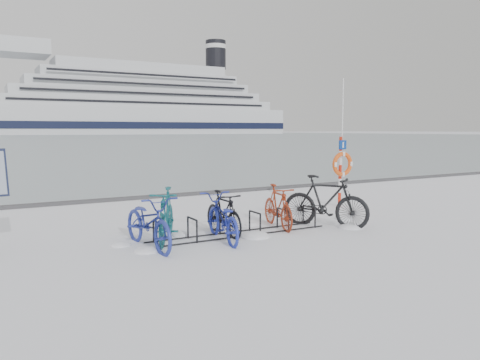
# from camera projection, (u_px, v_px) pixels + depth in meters

# --- Properties ---
(ground) EXTENTS (900.00, 900.00, 0.00)m
(ground) POSITION_uv_depth(u_px,v_px,m) (240.00, 235.00, 9.75)
(ground) COLOR white
(ground) RESTS_ON ground
(quay_edge) EXTENTS (400.00, 0.25, 0.10)m
(quay_edge) POSITION_uv_depth(u_px,v_px,m) (149.00, 197.00, 14.86)
(quay_edge) COLOR #3F3F42
(quay_edge) RESTS_ON ground
(bike_rack) EXTENTS (4.00, 0.48, 0.46)m
(bike_rack) POSITION_uv_depth(u_px,v_px,m) (240.00, 226.00, 9.73)
(bike_rack) COLOR black
(bike_rack) RESTS_ON ground
(lifebuoy_station) EXTENTS (0.69, 0.21, 3.60)m
(lifebuoy_station) POSITION_uv_depth(u_px,v_px,m) (342.00, 164.00, 13.16)
(lifebuoy_station) COLOR red
(lifebuoy_station) RESTS_ON ground
(cruise_ferry) EXTENTS (145.84, 27.49, 47.92)m
(cruise_ferry) POSITION_uv_depth(u_px,v_px,m) (141.00, 107.00, 224.99)
(cruise_ferry) COLOR silver
(cruise_ferry) RESTS_ON ground
(bike_0) EXTENTS (0.84, 2.01, 1.03)m
(bike_0) POSITION_uv_depth(u_px,v_px,m) (148.00, 220.00, 8.66)
(bike_0) COLOR navy
(bike_0) RESTS_ON ground
(bike_1) EXTENTS (1.30, 1.83, 1.08)m
(bike_1) POSITION_uv_depth(u_px,v_px,m) (166.00, 214.00, 9.13)
(bike_1) COLOR #145760
(bike_1) RESTS_ON ground
(bike_2) EXTENTS (0.91, 1.88, 0.95)m
(bike_2) POSITION_uv_depth(u_px,v_px,m) (222.00, 216.00, 9.24)
(bike_2) COLOR #212EA4
(bike_2) RESTS_ON ground
(bike_3) EXTENTS (0.46, 1.59, 0.95)m
(bike_3) POSITION_uv_depth(u_px,v_px,m) (223.00, 212.00, 9.73)
(bike_3) COLOR black
(bike_3) RESTS_ON ground
(bike_4) EXTENTS (0.81, 1.71, 0.99)m
(bike_4) POSITION_uv_depth(u_px,v_px,m) (278.00, 205.00, 10.45)
(bike_4) COLOR maroon
(bike_4) RESTS_ON ground
(bike_5) EXTENTS (1.57, 1.97, 1.20)m
(bike_5) POSITION_uv_depth(u_px,v_px,m) (326.00, 200.00, 10.56)
(bike_5) COLOR black
(bike_5) RESTS_ON ground
(snow_drifts) EXTENTS (5.90, 1.77, 0.22)m
(snow_drifts) POSITION_uv_depth(u_px,v_px,m) (261.00, 234.00, 9.84)
(snow_drifts) COLOR white
(snow_drifts) RESTS_ON ground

